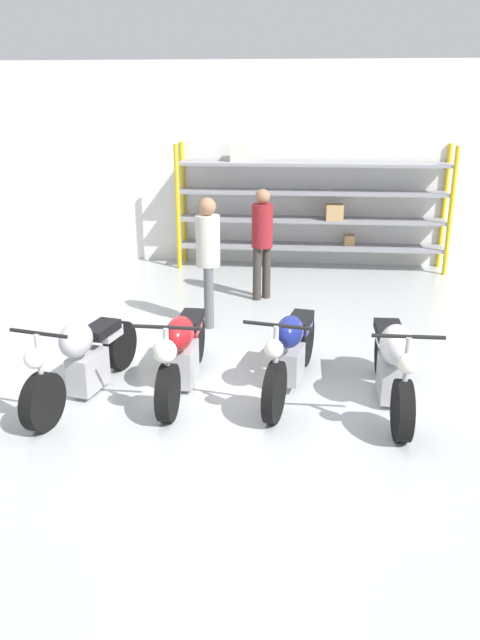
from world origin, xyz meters
name	(u,v)px	position (x,y,z in m)	size (l,w,h in m)	color
ground_plane	(236,395)	(0.00, 0.00, 0.00)	(30.00, 30.00, 0.00)	#B2B7B7
back_wall	(267,166)	(0.00, 5.75, 1.80)	(30.00, 0.08, 3.60)	white
shelving_rack	(310,205)	(0.80, 5.39, 1.15)	(4.85, 0.63, 2.22)	gold
motorcycle_silver	(84,359)	(-1.57, -0.15, 0.41)	(0.75, 2.04, 0.97)	black
motorcycle_red	(182,351)	(-0.59, 0.12, 0.43)	(0.66, 2.00, 0.95)	black
motorcycle_blue	(291,351)	(0.56, 0.18, 0.45)	(0.73, 2.02, 0.99)	black
motorcycle_white	(393,363)	(1.59, -0.04, 0.45)	(0.64, 1.99, 1.00)	black
person_browsing	(262,235)	(0.06, 3.39, 1.00)	(0.45, 0.45, 1.70)	#38332D
person_near_rack	(208,252)	(-0.59, 2.10, 1.04)	(0.36, 0.36, 1.75)	#595960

